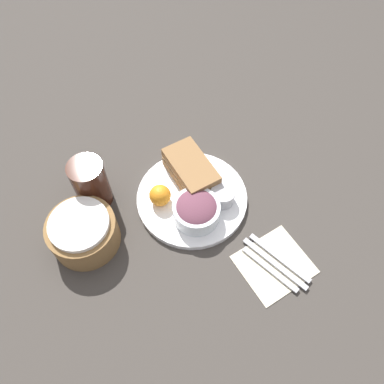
{
  "coord_description": "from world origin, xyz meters",
  "views": [
    {
      "loc": [
        -0.4,
        0.25,
        0.8
      ],
      "look_at": [
        0.0,
        0.0,
        0.04
      ],
      "focal_mm": 35.0,
      "sensor_mm": 36.0,
      "label": 1
    }
  ],
  "objects_px": {
    "sandwich": "(191,170)",
    "fork": "(279,258)",
    "salad_bowl": "(196,210)",
    "spoon": "(270,269)",
    "dressing_cup": "(223,196)",
    "drink_glass": "(91,184)",
    "plate": "(192,198)",
    "knife": "(275,263)",
    "bread_basket": "(83,232)"
  },
  "relations": [
    {
      "from": "bread_basket",
      "to": "plate",
      "type": "bearing_deg",
      "value": -97.49
    },
    {
      "from": "spoon",
      "to": "sandwich",
      "type": "bearing_deg",
      "value": 168.76
    },
    {
      "from": "bread_basket",
      "to": "spoon",
      "type": "relative_size",
      "value": 1.05
    },
    {
      "from": "plate",
      "to": "fork",
      "type": "distance_m",
      "value": 0.25
    },
    {
      "from": "plate",
      "to": "spoon",
      "type": "bearing_deg",
      "value": -168.36
    },
    {
      "from": "sandwich",
      "to": "bread_basket",
      "type": "relative_size",
      "value": 0.97
    },
    {
      "from": "plate",
      "to": "drink_glass",
      "type": "bearing_deg",
      "value": 57.33
    },
    {
      "from": "bread_basket",
      "to": "dressing_cup",
      "type": "bearing_deg",
      "value": -104.34
    },
    {
      "from": "fork",
      "to": "spoon",
      "type": "relative_size",
      "value": 1.11
    },
    {
      "from": "fork",
      "to": "dressing_cup",
      "type": "bearing_deg",
      "value": 172.82
    },
    {
      "from": "fork",
      "to": "drink_glass",
      "type": "bearing_deg",
      "value": -157.74
    },
    {
      "from": "dressing_cup",
      "to": "drink_glass",
      "type": "relative_size",
      "value": 0.43
    },
    {
      "from": "salad_bowl",
      "to": "spoon",
      "type": "bearing_deg",
      "value": -159.96
    },
    {
      "from": "plate",
      "to": "salad_bowl",
      "type": "bearing_deg",
      "value": 158.78
    },
    {
      "from": "plate",
      "to": "sandwich",
      "type": "height_order",
      "value": "sandwich"
    },
    {
      "from": "drink_glass",
      "to": "bread_basket",
      "type": "xyz_separation_m",
      "value": [
        -0.09,
        0.06,
        -0.02
      ]
    },
    {
      "from": "sandwich",
      "to": "dressing_cup",
      "type": "height_order",
      "value": "sandwich"
    },
    {
      "from": "dressing_cup",
      "to": "drink_glass",
      "type": "distance_m",
      "value": 0.31
    },
    {
      "from": "drink_glass",
      "to": "knife",
      "type": "height_order",
      "value": "drink_glass"
    },
    {
      "from": "sandwich",
      "to": "fork",
      "type": "xyz_separation_m",
      "value": [
        -0.29,
        -0.06,
        -0.04
      ]
    },
    {
      "from": "spoon",
      "to": "drink_glass",
      "type": "bearing_deg",
      "value": -161.99
    },
    {
      "from": "dressing_cup",
      "to": "bread_basket",
      "type": "xyz_separation_m",
      "value": [
        0.08,
        0.32,
        0.01
      ]
    },
    {
      "from": "dressing_cup",
      "to": "fork",
      "type": "height_order",
      "value": "dressing_cup"
    },
    {
      "from": "sandwich",
      "to": "spoon",
      "type": "bearing_deg",
      "value": -175.49
    },
    {
      "from": "fork",
      "to": "knife",
      "type": "bearing_deg",
      "value": -90.0
    },
    {
      "from": "drink_glass",
      "to": "bread_basket",
      "type": "relative_size",
      "value": 0.87
    },
    {
      "from": "drink_glass",
      "to": "fork",
      "type": "height_order",
      "value": "drink_glass"
    },
    {
      "from": "drink_glass",
      "to": "fork",
      "type": "xyz_separation_m",
      "value": [
        -0.36,
        -0.28,
        -0.06
      ]
    },
    {
      "from": "dressing_cup",
      "to": "drink_glass",
      "type": "bearing_deg",
      "value": 55.64
    },
    {
      "from": "dressing_cup",
      "to": "spoon",
      "type": "distance_m",
      "value": 0.2
    },
    {
      "from": "plate",
      "to": "sandwich",
      "type": "xyz_separation_m",
      "value": [
        0.05,
        -0.03,
        0.04
      ]
    },
    {
      "from": "dressing_cup",
      "to": "drink_glass",
      "type": "xyz_separation_m",
      "value": [
        0.17,
        0.26,
        0.03
      ]
    },
    {
      "from": "plate",
      "to": "bread_basket",
      "type": "height_order",
      "value": "bread_basket"
    },
    {
      "from": "plate",
      "to": "salad_bowl",
      "type": "distance_m",
      "value": 0.07
    },
    {
      "from": "salad_bowl",
      "to": "dressing_cup",
      "type": "height_order",
      "value": "salad_bowl"
    },
    {
      "from": "salad_bowl",
      "to": "plate",
      "type": "bearing_deg",
      "value": -21.22
    },
    {
      "from": "plate",
      "to": "salad_bowl",
      "type": "height_order",
      "value": "salad_bowl"
    },
    {
      "from": "spoon",
      "to": "bread_basket",
      "type": "bearing_deg",
      "value": -147.47
    },
    {
      "from": "bread_basket",
      "to": "spoon",
      "type": "bearing_deg",
      "value": -131.72
    },
    {
      "from": "drink_glass",
      "to": "spoon",
      "type": "distance_m",
      "value": 0.45
    },
    {
      "from": "bread_basket",
      "to": "knife",
      "type": "bearing_deg",
      "value": -129.71
    },
    {
      "from": "plate",
      "to": "dressing_cup",
      "type": "xyz_separation_m",
      "value": [
        -0.05,
        -0.06,
        0.03
      ]
    },
    {
      "from": "bread_basket",
      "to": "sandwich",
      "type": "bearing_deg",
      "value": -87.08
    },
    {
      "from": "sandwich",
      "to": "salad_bowl",
      "type": "xyz_separation_m",
      "value": [
        -0.1,
        0.05,
        -0.0
      ]
    },
    {
      "from": "sandwich",
      "to": "spoon",
      "type": "relative_size",
      "value": 1.02
    },
    {
      "from": "fork",
      "to": "spoon",
      "type": "bearing_deg",
      "value": -90.0
    },
    {
      "from": "sandwich",
      "to": "dressing_cup",
      "type": "relative_size",
      "value": 2.58
    },
    {
      "from": "sandwich",
      "to": "fork",
      "type": "bearing_deg",
      "value": -168.53
    },
    {
      "from": "dressing_cup",
      "to": "knife",
      "type": "distance_m",
      "value": 0.2
    },
    {
      "from": "bread_basket",
      "to": "knife",
      "type": "height_order",
      "value": "bread_basket"
    }
  ]
}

